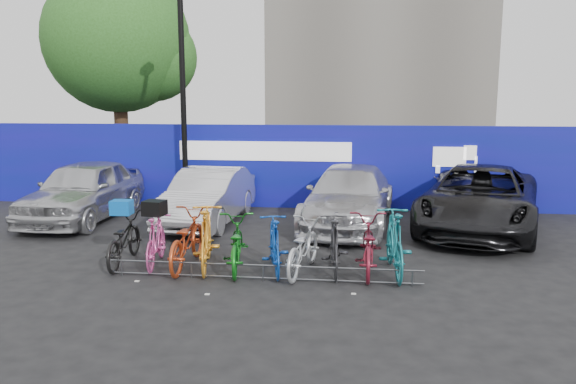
% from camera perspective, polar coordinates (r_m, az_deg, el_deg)
% --- Properties ---
extents(ground, '(100.00, 100.00, 0.00)m').
position_cam_1_polar(ground, '(10.63, -2.05, -7.94)').
color(ground, black).
rests_on(ground, ground).
extents(hoarding, '(22.00, 0.18, 2.40)m').
position_cam_1_polar(hoarding, '(16.20, 1.16, 2.60)').
color(hoarding, navy).
rests_on(hoarding, ground).
extents(tree, '(5.40, 5.20, 7.80)m').
position_cam_1_polar(tree, '(21.79, -16.33, 14.26)').
color(tree, '#382314').
rests_on(tree, ground).
extents(lamppost, '(0.25, 0.50, 6.11)m').
position_cam_1_polar(lamppost, '(16.12, -10.62, 9.77)').
color(lamppost, black).
rests_on(lamppost, ground).
extents(bike_rack, '(5.60, 0.03, 0.30)m').
position_cam_1_polar(bike_rack, '(10.01, -2.57, -8.10)').
color(bike_rack, '#595B60').
rests_on(bike_rack, ground).
extents(car_0, '(1.89, 4.63, 1.57)m').
position_cam_1_polar(car_0, '(15.61, -20.06, 0.17)').
color(car_0, '#B9BABE').
rests_on(car_0, ground).
extents(car_1, '(1.73, 4.30, 1.39)m').
position_cam_1_polar(car_1, '(14.40, -8.13, -0.46)').
color(car_1, silver).
rests_on(car_1, ground).
extents(car_2, '(2.58, 5.17, 1.44)m').
position_cam_1_polar(car_2, '(14.23, 6.25, -0.44)').
color(car_2, silver).
rests_on(car_2, ground).
extents(car_3, '(4.04, 6.07, 1.55)m').
position_cam_1_polar(car_3, '(14.32, 18.88, -0.63)').
color(car_3, black).
rests_on(car_3, ground).
extents(bike_0, '(0.81, 1.92, 0.98)m').
position_cam_1_polar(bike_0, '(11.32, -16.39, -4.64)').
color(bike_0, black).
rests_on(bike_0, ground).
extents(bike_1, '(0.70, 1.70, 0.99)m').
position_cam_1_polar(bike_1, '(11.05, -13.28, -4.83)').
color(bike_1, '#E04B9E').
rests_on(bike_1, ground).
extents(bike_2, '(0.72, 2.05, 1.08)m').
position_cam_1_polar(bike_2, '(10.86, -10.28, -4.75)').
color(bike_2, '#A93917').
rests_on(bike_2, ground).
extents(bike_3, '(0.91, 2.04, 1.19)m').
position_cam_1_polar(bike_3, '(10.69, -8.32, -4.63)').
color(bike_3, orange).
rests_on(bike_3, ground).
extents(bike_4, '(0.95, 1.97, 0.99)m').
position_cam_1_polar(bike_4, '(10.56, -5.36, -5.30)').
color(bike_4, '#0F6815').
rests_on(bike_4, ground).
extents(bike_5, '(0.86, 1.80, 1.05)m').
position_cam_1_polar(bike_5, '(10.38, -1.37, -5.37)').
color(bike_5, '#0F41A8').
rests_on(bike_5, ground).
extents(bike_6, '(0.98, 1.94, 0.97)m').
position_cam_1_polar(bike_6, '(10.35, 1.48, -5.61)').
color(bike_6, '#B8BDC1').
rests_on(bike_6, ground).
extents(bike_7, '(0.64, 1.79, 1.06)m').
position_cam_1_polar(bike_7, '(10.40, 4.73, -5.34)').
color(bike_7, '#27272A').
rests_on(bike_7, ground).
extents(bike_8, '(0.72, 1.98, 1.04)m').
position_cam_1_polar(bike_8, '(10.44, 8.07, -5.39)').
color(bike_8, maroon).
rests_on(bike_8, ground).
extents(bike_9, '(0.70, 2.04, 1.21)m').
position_cam_1_polar(bike_9, '(10.39, 10.78, -5.07)').
color(bike_9, '#17777F').
rests_on(bike_9, ground).
extents(cargo_crate, '(0.40, 0.31, 0.27)m').
position_cam_1_polar(cargo_crate, '(11.19, -16.55, -1.51)').
color(cargo_crate, '#0757B8').
rests_on(cargo_crate, bike_0).
extents(cargo_topcase, '(0.43, 0.40, 0.28)m').
position_cam_1_polar(cargo_topcase, '(10.91, -13.41, -1.59)').
color(cargo_topcase, black).
rests_on(cargo_topcase, bike_1).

